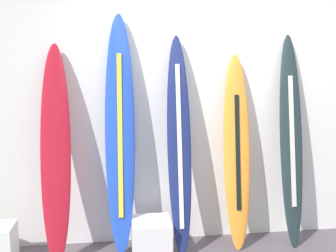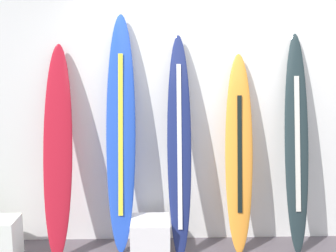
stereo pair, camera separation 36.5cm
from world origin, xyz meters
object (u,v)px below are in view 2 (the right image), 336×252
surfboard_crimson (58,151)px  surfboard_navy (179,148)px  display_block_left (150,237)px  surfboard_charcoal (297,144)px  surfboard_cobalt (121,135)px  surfboard_sunset (239,155)px  display_block_center (2,239)px

surfboard_crimson → surfboard_navy: size_ratio=0.96×
surfboard_crimson → display_block_left: (0.86, -0.08, -0.83)m
surfboard_crimson → surfboard_navy: surfboard_navy is taller
surfboard_navy → display_block_left: 0.89m
surfboard_crimson → surfboard_charcoal: bearing=1.0°
surfboard_crimson → surfboard_cobalt: surfboard_cobalt is taller
surfboard_charcoal → surfboard_sunset: bearing=-180.0°
surfboard_cobalt → surfboard_crimson: bearing=-173.2°
surfboard_sunset → surfboard_charcoal: surfboard_charcoal is taller
surfboard_cobalt → display_block_left: surfboard_cobalt is taller
surfboard_crimson → surfboard_cobalt: size_ratio=0.88×
surfboard_charcoal → display_block_center: 2.91m
surfboard_sunset → surfboard_charcoal: 0.56m
surfboard_crimson → surfboard_cobalt: bearing=6.8°
surfboard_sunset → display_block_left: 1.15m
surfboard_navy → display_block_left: bearing=-165.8°
surfboard_crimson → surfboard_charcoal: surfboard_charcoal is taller
surfboard_crimson → surfboard_navy: 1.14m
surfboard_navy → surfboard_charcoal: (1.13, 0.05, 0.03)m
surfboard_cobalt → display_block_center: bearing=-169.7°
surfboard_navy → surfboard_charcoal: bearing=2.3°
surfboard_crimson → display_block_center: surfboard_crimson is taller
surfboard_navy → surfboard_sunset: size_ratio=1.09×
display_block_center → surfboard_navy: bearing=4.3°
surfboard_charcoal → display_block_left: (-1.40, -0.12, -0.88)m
display_block_left → display_block_center: bearing=-177.7°
surfboard_charcoal → display_block_center: bearing=-176.5°
surfboard_sunset → display_block_center: size_ratio=4.88×
surfboard_sunset → surfboard_crimson: bearing=-178.6°
display_block_center → display_block_left: bearing=2.3°
surfboard_navy → display_block_center: (-1.65, -0.13, -0.82)m
surfboard_navy → display_block_left: (-0.28, -0.07, -0.85)m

